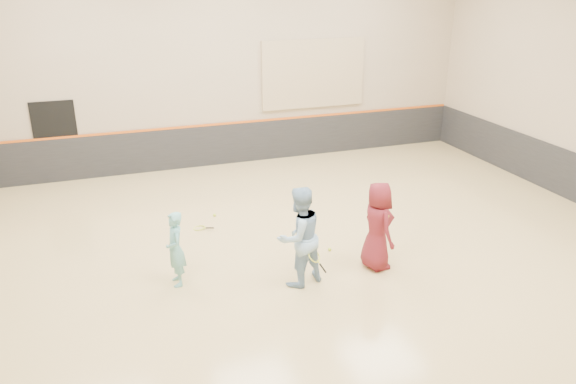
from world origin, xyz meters
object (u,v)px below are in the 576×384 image
object	(u,v)px
girl	(176,249)
young_man	(378,226)
spare_racket	(199,226)
instructor	(299,237)

from	to	relation	value
girl	young_man	world-z (taller)	young_man
young_man	spare_racket	world-z (taller)	young_man
young_man	spare_racket	bearing A→B (deg)	43.93
girl	instructor	size ratio (longest dim) A/B	0.75
girl	young_man	bearing A→B (deg)	77.89
spare_racket	young_man	bearing A→B (deg)	-44.48
instructor	young_man	bearing A→B (deg)	165.27
young_man	spare_racket	distance (m)	4.11
young_man	instructor	bearing A→B (deg)	91.42
girl	instructor	distance (m)	2.22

